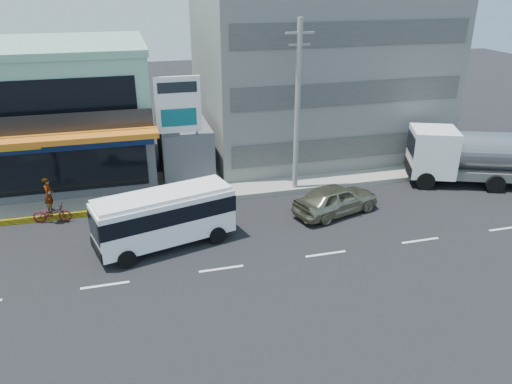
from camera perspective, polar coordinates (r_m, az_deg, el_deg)
ground at (r=22.54m, az=-3.99°, el=-8.75°), size 120.00×120.00×0.00m
sidewalk at (r=31.78m, az=1.50°, el=1.60°), size 70.00×5.00×0.30m
shop_building at (r=33.99m, az=-22.50°, el=8.10°), size 12.40×11.70×8.00m
concrete_building at (r=36.67m, az=6.89°, el=15.51°), size 16.00×12.00×14.00m
gap_structure at (r=32.61m, az=-8.22°, el=4.93°), size 3.00×6.00×3.50m
satellite_dish at (r=31.12m, az=-8.18°, el=7.55°), size 1.50×1.50×0.15m
billboard at (r=28.99m, az=-8.86°, el=9.10°), size 2.60×0.18×6.90m
utility_pole_near at (r=28.64m, az=4.75°, el=9.58°), size 1.60×0.30×10.00m
minibus at (r=23.94m, az=-10.43°, el=-2.57°), size 6.88×3.73×2.75m
sedan at (r=27.45m, az=9.12°, el=-0.81°), size 5.30×3.35×1.68m
tanker_truck at (r=33.50m, az=23.95°, el=3.80°), size 9.09×5.58×3.45m
motorcycle_rider at (r=28.23m, az=-22.38°, el=-1.70°), size 2.04×0.97×2.52m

